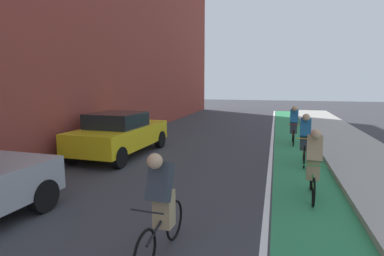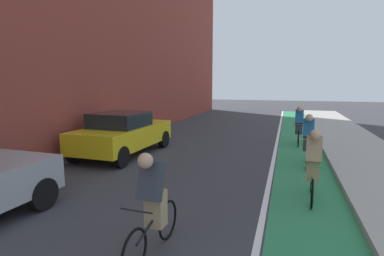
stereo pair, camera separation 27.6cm
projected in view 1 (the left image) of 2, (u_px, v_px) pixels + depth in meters
The scene contains 9 objects.
ground_plane at pixel (207, 153), 11.27m from camera, with size 70.73×70.73×0.00m, color #38383D.
bike_lane_paint at pixel (295, 147), 12.35m from camera, with size 1.60×32.15×0.00m, color #2D8451.
lane_divider_stripe at pixel (272, 146), 12.58m from camera, with size 0.12×32.15×0.00m, color white.
sidewalk_right at pixel (353, 148), 11.79m from camera, with size 2.63×32.15×0.14m, color #A8A59E.
parked_sedan_yellow_cab at pixel (120, 133), 10.87m from camera, with size 2.03×4.29×1.53m.
cyclist_lead at pixel (161, 204), 4.50m from camera, with size 0.48×1.70×1.61m.
cyclist_mid at pixel (314, 161), 6.82m from camera, with size 0.48×1.66×1.59m.
cyclist_trailing at pixel (305, 139), 9.66m from camera, with size 0.48×1.74×1.62m.
cyclist_far at pixel (294, 124), 12.90m from camera, with size 0.48×1.72×1.62m.
Camera 1 is at (2.37, 1.31, 2.56)m, focal length 28.82 mm.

